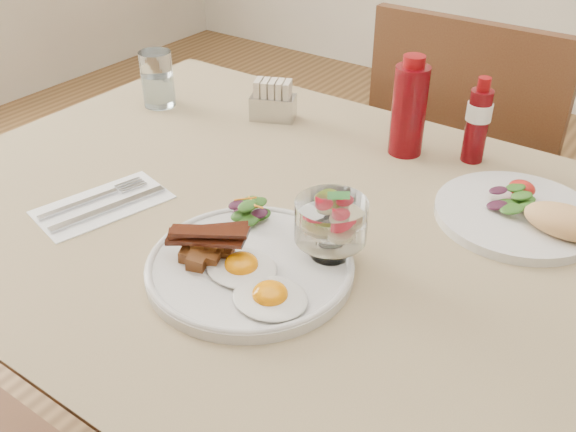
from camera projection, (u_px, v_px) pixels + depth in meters
name	position (u px, v px, depth m)	size (l,w,h in m)	color
table	(317.00, 272.00, 1.01)	(1.33, 0.88, 0.75)	#54341A
chair_far	(467.00, 179.00, 1.54)	(0.42, 0.42, 0.93)	#54341A
main_plate	(250.00, 267.00, 0.86)	(0.28, 0.28, 0.02)	silver
fried_eggs	(255.00, 281.00, 0.81)	(0.18, 0.13, 0.03)	silver
bacon_potato_pile	(207.00, 245.00, 0.85)	(0.11, 0.08, 0.05)	brown
side_salad	(250.00, 212.00, 0.93)	(0.07, 0.06, 0.03)	#204612
fruit_cup	(331.00, 221.00, 0.84)	(0.10, 0.10, 0.10)	white
second_plate	(528.00, 215.00, 0.96)	(0.26, 0.25, 0.06)	silver
ketchup_bottle	(409.00, 109.00, 1.12)	(0.08, 0.08, 0.18)	#58050A
hot_sauce_bottle	(478.00, 121.00, 1.10)	(0.05, 0.05, 0.15)	#58050A
sugar_caddy	(273.00, 102.00, 1.27)	(0.10, 0.08, 0.08)	#ACADB1
water_glass	(158.00, 82.00, 1.32)	(0.07, 0.07, 0.11)	white
napkin_cutlery	(103.00, 205.00, 1.01)	(0.16, 0.22, 0.01)	white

